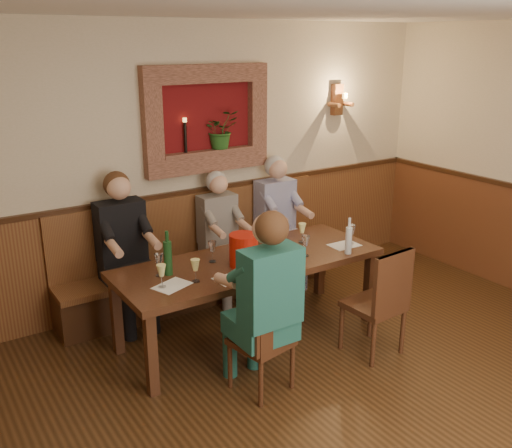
{
  "coord_description": "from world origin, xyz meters",
  "views": [
    {
      "loc": [
        -2.53,
        -2.12,
        2.61
      ],
      "look_at": [
        0.1,
        1.9,
        1.05
      ],
      "focal_mm": 40.0,
      "sensor_mm": 36.0,
      "label": 1
    }
  ],
  "objects": [
    {
      "name": "wine_glass_7",
      "position": [
        -0.13,
        1.59,
        0.85
      ],
      "size": [
        0.08,
        0.08,
        0.19
      ],
      "primitive_type": null,
      "color": "#F3F391",
      "rests_on": "dining_table"
    },
    {
      "name": "spittoon_bucket",
      "position": [
        -0.12,
        1.76,
        0.89
      ],
      "size": [
        0.3,
        0.3,
        0.28
      ],
      "primitive_type": "cylinder",
      "rotation": [
        0.0,
        0.0,
        0.21
      ],
      "color": "#B7190B",
      "rests_on": "dining_table"
    },
    {
      "name": "wine_glass_3",
      "position": [
        -0.09,
        1.74,
        0.85
      ],
      "size": [
        0.08,
        0.08,
        0.19
      ],
      "primitive_type": null,
      "color": "#F3F391",
      "rests_on": "dining_table"
    },
    {
      "name": "person_bench_left",
      "position": [
        -0.83,
        2.69,
        0.61
      ],
      "size": [
        0.44,
        0.54,
        1.47
      ],
      "color": "black",
      "rests_on": "ground"
    },
    {
      "name": "wine_glass_8",
      "position": [
        0.66,
        1.96,
        0.85
      ],
      "size": [
        0.08,
        0.08,
        0.19
      ],
      "primitive_type": null,
      "color": "#F3F391",
      "rests_on": "dining_table"
    },
    {
      "name": "wine_glass_1",
      "position": [
        -0.9,
        1.73,
        0.85
      ],
      "size": [
        0.08,
        0.08,
        0.19
      ],
      "primitive_type": null,
      "color": "#F3F391",
      "rests_on": "dining_table"
    },
    {
      "name": "water_bottle",
      "position": [
        0.83,
        1.49,
        0.88
      ],
      "size": [
        0.08,
        0.08,
        0.34
      ],
      "rotation": [
        0.0,
        0.0,
        0.41
      ],
      "color": "silver",
      "rests_on": "dining_table"
    },
    {
      "name": "wall_sconce",
      "position": [
        1.9,
        2.93,
        1.94
      ],
      "size": [
        0.25,
        0.2,
        0.35
      ],
      "color": "brown",
      "rests_on": "ground"
    },
    {
      "name": "chair_near_left",
      "position": [
        -0.37,
        1.08,
        0.26
      ],
      "size": [
        0.47,
        0.47,
        0.9
      ],
      "rotation": [
        0.0,
        0.0,
        0.19
      ],
      "color": "#391D11",
      "rests_on": "ground"
    },
    {
      "name": "wine_bottle_green_b",
      "position": [
        -0.74,
        1.93,
        0.9
      ],
      "size": [
        0.08,
        0.08,
        0.38
      ],
      "rotation": [
        0.0,
        0.0,
        -0.22
      ],
      "color": "#19471E",
      "rests_on": "dining_table"
    },
    {
      "name": "wainscoting",
      "position": [
        0.0,
        -0.0,
        0.59
      ],
      "size": [
        6.02,
        6.02,
        1.15
      ],
      "color": "brown",
      "rests_on": "ground"
    },
    {
      "name": "wine_glass_4",
      "position": [
        -0.62,
        1.68,
        0.85
      ],
      "size": [
        0.08,
        0.08,
        0.19
      ],
      "primitive_type": null,
      "color": "#F3F391",
      "rests_on": "dining_table"
    },
    {
      "name": "wine_glass_9",
      "position": [
        1.03,
        1.67,
        0.85
      ],
      "size": [
        0.08,
        0.08,
        0.19
      ],
      "primitive_type": null,
      "color": "white",
      "rests_on": "dining_table"
    },
    {
      "name": "tasting_sheet_b",
      "position": [
        -0.1,
        1.63,
        0.75
      ],
      "size": [
        0.27,
        0.2,
        0.0
      ],
      "primitive_type": "cube",
      "rotation": [
        0.0,
        0.0,
        -0.08
      ],
      "color": "white",
      "rests_on": "dining_table"
    },
    {
      "name": "chair_near_right",
      "position": [
        0.74,
        1.02,
        0.28
      ],
      "size": [
        0.46,
        0.46,
        0.98
      ],
      "rotation": [
        0.0,
        0.0,
        0.06
      ],
      "color": "#391D11",
      "rests_on": "ground"
    },
    {
      "name": "person_bench_mid",
      "position": [
        0.2,
        2.69,
        0.55
      ],
      "size": [
        0.39,
        0.48,
        1.35
      ],
      "color": "#4E4A47",
      "rests_on": "ground"
    },
    {
      "name": "bench",
      "position": [
        0.0,
        2.79,
        0.33
      ],
      "size": [
        3.0,
        0.45,
        1.11
      ],
      "color": "#381E0F",
      "rests_on": "ground"
    },
    {
      "name": "wine_bottle_green_a",
      "position": [
        0.23,
        1.77,
        0.91
      ],
      "size": [
        0.09,
        0.09,
        0.4
      ],
      "rotation": [
        0.0,
        0.0,
        -0.36
      ],
      "color": "#19471E",
      "rests_on": "dining_table"
    },
    {
      "name": "wine_glass_5",
      "position": [
        0.47,
        1.65,
        0.85
      ],
      "size": [
        0.08,
        0.08,
        0.19
      ],
      "primitive_type": null,
      "color": "white",
      "rests_on": "dining_table"
    },
    {
      "name": "person_chair_front",
      "position": [
        -0.38,
        1.07,
        0.62
      ],
      "size": [
        0.44,
        0.54,
        1.48
      ],
      "color": "navy",
      "rests_on": "ground"
    },
    {
      "name": "wine_glass_0",
      "position": [
        -0.82,
        1.95,
        0.85
      ],
      "size": [
        0.08,
        0.08,
        0.19
      ],
      "primitive_type": null,
      "color": "white",
      "rests_on": "dining_table"
    },
    {
      "name": "wine_glass_2",
      "position": [
        -0.3,
        1.98,
        0.85
      ],
      "size": [
        0.08,
        0.08,
        0.19
      ],
      "primitive_type": null,
      "color": "white",
      "rests_on": "dining_table"
    },
    {
      "name": "wall_niche",
      "position": [
        0.24,
        2.94,
        1.81
      ],
      "size": [
        1.36,
        0.3,
        1.06
      ],
      "color": "#620E10",
      "rests_on": "ground"
    },
    {
      "name": "tasting_sheet_d",
      "position": [
        -0.34,
        1.57,
        0.75
      ],
      "size": [
        0.31,
        0.23,
        0.0
      ],
      "primitive_type": "cube",
      "rotation": [
        0.0,
        0.0,
        0.05
      ],
      "color": "white",
      "rests_on": "dining_table"
    },
    {
      "name": "tasting_sheet_c",
      "position": [
        0.95,
        1.67,
        0.75
      ],
      "size": [
        0.28,
        0.21,
        0.0
      ],
      "primitive_type": "cube",
      "rotation": [
        0.0,
        0.0,
        -0.03
      ],
      "color": "white",
      "rests_on": "dining_table"
    },
    {
      "name": "room_shell",
      "position": [
        0.0,
        0.0,
        1.89
      ],
      "size": [
        6.04,
        6.04,
        2.82
      ],
      "color": "beige",
      "rests_on": "ground"
    },
    {
      "name": "tasting_sheet_a",
      "position": [
        -0.82,
        1.71,
        0.75
      ],
      "size": [
        0.34,
        0.29,
        0.0
      ],
      "primitive_type": "cube",
      "rotation": [
        0.0,
        0.0,
        0.36
      ],
      "color": "white",
      "rests_on": "dining_table"
    },
    {
      "name": "wine_glass_6",
      "position": [
        0.28,
        1.98,
        0.85
      ],
      "size": [
        0.08,
        0.08,
        0.19
      ],
      "primitive_type": null,
      "color": "#F3F391",
      "rests_on": "dining_table"
    },
    {
      "name": "dining_table",
      "position": [
        0.0,
        1.85,
        0.68
      ],
      "size": [
        2.4,
        0.9,
        0.75
      ],
      "color": "#391D11",
      "rests_on": "ground"
    },
    {
      "name": "person_bench_right",
      "position": [
        0.92,
        2.69,
        0.59
      ],
      "size": [
        0.42,
        0.52,
        1.43
      ],
      "color": "navy",
      "rests_on": "ground"
    }
  ]
}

